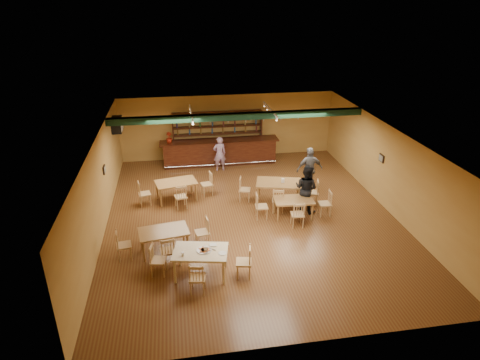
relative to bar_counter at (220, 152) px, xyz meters
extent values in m
plane|color=brown|center=(0.51, -5.15, -0.56)|extent=(12.00, 12.00, 0.00)
cube|color=black|center=(0.51, -2.35, 2.31)|extent=(10.00, 0.30, 0.25)
cube|color=white|center=(-1.29, -1.75, 2.38)|extent=(0.05, 2.50, 0.05)
cube|color=white|center=(1.91, -1.75, 2.38)|extent=(0.05, 2.50, 0.05)
cube|color=white|center=(-4.29, -0.95, 1.79)|extent=(0.34, 0.70, 0.48)
cube|color=black|center=(-4.46, -4.15, 1.14)|extent=(0.04, 0.34, 0.28)
cube|color=black|center=(5.48, -4.65, 1.14)|extent=(0.04, 0.34, 0.28)
cube|color=black|center=(0.00, 0.00, 0.00)|extent=(5.40, 0.85, 1.13)
cube|color=black|center=(0.00, 0.63, 0.57)|extent=(4.18, 0.40, 2.28)
imported|color=#9B200E|center=(-2.25, 0.00, 0.81)|extent=(0.35, 0.35, 0.48)
cube|color=olive|center=(-2.05, -3.45, -0.19)|extent=(1.65, 1.18, 0.75)
cube|color=olive|center=(1.73, -4.26, -0.15)|extent=(1.84, 1.37, 0.82)
cube|color=olive|center=(-2.49, -6.93, -0.20)|extent=(1.58, 1.09, 0.73)
cube|color=olive|center=(1.98, -5.44, -0.22)|extent=(1.41, 0.91, 0.68)
cube|color=beige|center=(-1.48, -8.27, -0.17)|extent=(1.64, 1.22, 0.79)
cylinder|color=silver|center=(-1.37, -8.27, 0.24)|extent=(0.48, 0.48, 0.01)
cylinder|color=#EAE5C6|center=(-1.96, -8.43, 0.28)|extent=(0.09, 0.09, 0.11)
cube|color=white|center=(-1.11, -8.06, 0.24)|extent=(0.20, 0.15, 0.03)
cube|color=silver|center=(-1.21, -8.22, 0.25)|extent=(0.32, 0.25, 0.00)
cylinder|color=white|center=(-0.90, -8.48, 0.24)|extent=(0.26, 0.26, 0.01)
imported|color=#7F4494|center=(-0.09, -0.83, 0.22)|extent=(0.61, 0.44, 1.57)
imported|color=black|center=(2.53, -5.06, 0.31)|extent=(1.07, 1.07, 1.75)
imported|color=slate|center=(3.18, -3.44, 0.34)|extent=(1.07, 0.48, 1.80)
camera|label=1|loc=(-1.92, -17.90, 6.69)|focal=31.10mm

